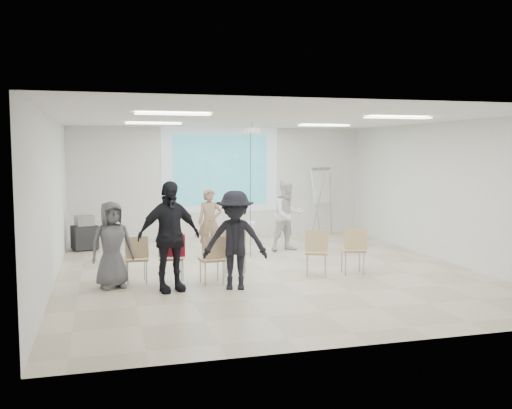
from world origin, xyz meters
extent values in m
cube|color=beige|center=(0.00, 0.00, -0.05)|extent=(8.00, 9.00, 0.10)
cube|color=white|center=(0.00, 0.00, 3.05)|extent=(8.00, 9.00, 0.10)
cube|color=silver|center=(0.00, 4.55, 1.50)|extent=(8.00, 0.10, 3.00)
cube|color=silver|center=(-4.05, 0.00, 1.50)|extent=(0.10, 9.00, 3.00)
cube|color=silver|center=(4.05, 0.00, 1.50)|extent=(0.10, 9.00, 3.00)
cube|color=silver|center=(0.00, 4.49, 1.85)|extent=(3.20, 0.01, 2.30)
cube|color=#34A5B3|center=(0.00, 4.47, 1.85)|extent=(2.60, 0.01, 1.90)
cylinder|color=silver|center=(0.00, 1.98, 0.03)|extent=(0.49, 0.49, 0.05)
cylinder|color=white|center=(0.00, 1.98, 0.36)|extent=(0.13, 0.13, 0.66)
cylinder|color=white|center=(0.00, 1.98, 0.71)|extent=(0.67, 0.67, 0.04)
cube|color=silver|center=(0.06, 1.95, 0.74)|extent=(0.24, 0.20, 0.01)
cube|color=#3E87BC|center=(-0.09, 2.03, 0.75)|extent=(0.16, 0.22, 0.02)
imported|color=#98795D|center=(-0.78, 1.95, 0.86)|extent=(0.67, 0.49, 1.72)
imported|color=white|center=(1.13, 2.05, 0.95)|extent=(1.06, 0.92, 1.90)
cube|color=silver|center=(-0.60, 2.20, 1.13)|extent=(0.05, 0.11, 0.04)
cube|color=white|center=(0.95, 2.30, 1.28)|extent=(0.07, 0.14, 0.04)
cube|color=tan|center=(-2.56, -0.36, 0.43)|extent=(0.42, 0.42, 0.04)
cube|color=tan|center=(-2.56, -0.56, 0.67)|extent=(0.41, 0.10, 0.39)
cylinder|color=gray|center=(-2.72, -0.53, 0.21)|extent=(0.02, 0.02, 0.42)
cylinder|color=#97999F|center=(-2.39, -0.52, 0.21)|extent=(0.02, 0.02, 0.42)
cylinder|color=gray|center=(-2.73, -0.21, 0.21)|extent=(0.02, 0.02, 0.42)
cylinder|color=gray|center=(-2.41, -0.19, 0.21)|extent=(0.02, 0.02, 0.42)
cube|color=tan|center=(-1.94, -0.57, 0.46)|extent=(0.52, 0.52, 0.04)
cube|color=tan|center=(-1.98, -0.77, 0.72)|extent=(0.44, 0.18, 0.41)
cylinder|color=gray|center=(-2.14, -0.70, 0.22)|extent=(0.03, 0.03, 0.45)
cylinder|color=gray|center=(-1.81, -0.78, 0.22)|extent=(0.03, 0.03, 0.45)
cylinder|color=#96999E|center=(-2.06, -0.36, 0.22)|extent=(0.03, 0.03, 0.45)
cylinder|color=gray|center=(-1.73, -0.44, 0.22)|extent=(0.03, 0.03, 0.45)
cube|color=tan|center=(-1.26, -0.79, 0.44)|extent=(0.45, 0.45, 0.04)
cube|color=tan|center=(-1.24, -0.98, 0.68)|extent=(0.42, 0.12, 0.39)
cylinder|color=gray|center=(-1.41, -0.97, 0.21)|extent=(0.02, 0.02, 0.43)
cylinder|color=#93959B|center=(-1.08, -0.93, 0.21)|extent=(0.02, 0.02, 0.43)
cylinder|color=#96999E|center=(-1.44, -0.64, 0.21)|extent=(0.02, 0.02, 0.43)
cylinder|color=#95979D|center=(-1.11, -0.60, 0.21)|extent=(0.02, 0.02, 0.43)
cube|color=tan|center=(-0.69, -0.23, 0.47)|extent=(0.55, 0.55, 0.04)
cube|color=tan|center=(-0.76, -0.43, 0.73)|extent=(0.45, 0.22, 0.42)
cylinder|color=gray|center=(-0.92, -0.35, 0.23)|extent=(0.03, 0.03, 0.46)
cylinder|color=gray|center=(-0.58, -0.45, 0.23)|extent=(0.03, 0.03, 0.46)
cylinder|color=gray|center=(-0.81, -0.01, 0.23)|extent=(0.03, 0.03, 0.46)
cylinder|color=gray|center=(-0.47, -0.11, 0.23)|extent=(0.03, 0.03, 0.46)
cube|color=tan|center=(0.78, -0.70, 0.45)|extent=(0.55, 0.55, 0.04)
cube|color=tan|center=(0.71, -0.89, 0.71)|extent=(0.43, 0.23, 0.40)
cylinder|color=#96999E|center=(0.56, -0.80, 0.22)|extent=(0.03, 0.03, 0.44)
cylinder|color=#93969B|center=(0.88, -0.93, 0.22)|extent=(0.03, 0.03, 0.44)
cylinder|color=gray|center=(0.68, -0.48, 0.22)|extent=(0.03, 0.03, 0.44)
cylinder|color=gray|center=(1.00, -0.61, 0.22)|extent=(0.03, 0.03, 0.44)
cube|color=tan|center=(1.53, -0.72, 0.46)|extent=(0.52, 0.52, 0.04)
cube|color=tan|center=(1.48, -0.92, 0.72)|extent=(0.44, 0.18, 0.41)
cylinder|color=gray|center=(1.32, -0.86, 0.23)|extent=(0.03, 0.03, 0.45)
cylinder|color=#929399|center=(1.66, -0.93, 0.23)|extent=(0.03, 0.03, 0.45)
cylinder|color=gray|center=(1.39, -0.51, 0.23)|extent=(0.03, 0.03, 0.45)
cylinder|color=gray|center=(1.74, -0.59, 0.23)|extent=(0.03, 0.03, 0.45)
cube|color=#B0152A|center=(-1.94, -0.79, 0.72)|extent=(0.41, 0.18, 0.38)
imported|color=black|center=(-1.26, -0.77, 0.47)|extent=(0.34, 0.26, 0.03)
imported|color=black|center=(-2.05, -1.14, 1.08)|extent=(1.41, 1.06, 2.16)
imported|color=black|center=(-0.94, -1.29, 0.97)|extent=(1.38, 0.98, 1.93)
imported|color=#5A5A5F|center=(-2.98, -0.63, 0.85)|extent=(0.94, 0.74, 1.70)
cylinder|color=gray|center=(2.56, 3.76, 0.89)|extent=(0.39, 0.08, 1.75)
cylinder|color=#93969B|center=(3.01, 3.96, 0.89)|extent=(0.24, 0.32, 1.75)
cylinder|color=gray|center=(2.66, 4.15, 0.89)|extent=(0.18, 0.37, 1.74)
cube|color=white|center=(2.74, 3.97, 1.43)|extent=(0.71, 0.46, 0.98)
cube|color=#919499|center=(2.72, 4.00, 1.88)|extent=(0.67, 0.34, 0.07)
cube|color=black|center=(-3.55, 3.38, 0.31)|extent=(0.67, 0.60, 0.56)
cube|color=gray|center=(-3.55, 3.38, 0.71)|extent=(0.48, 0.44, 0.25)
cylinder|color=black|center=(-3.71, 3.15, 0.03)|extent=(0.08, 0.08, 0.07)
cylinder|color=black|center=(-3.29, 3.30, 0.03)|extent=(0.08, 0.08, 0.07)
cylinder|color=black|center=(-3.82, 3.47, 0.03)|extent=(0.08, 0.08, 0.07)
cylinder|color=black|center=(-3.40, 3.61, 0.03)|extent=(0.08, 0.08, 0.07)
cube|color=white|center=(0.10, 1.50, 2.82)|extent=(0.30, 0.25, 0.10)
cylinder|color=gray|center=(0.10, 1.50, 2.93)|extent=(0.04, 0.04, 0.14)
cylinder|color=black|center=(0.04, 1.42, 1.39)|extent=(0.01, 0.01, 2.77)
cylinder|color=white|center=(0.14, 1.40, 1.39)|extent=(0.01, 0.01, 2.77)
cube|color=white|center=(-2.00, 2.00, 2.97)|extent=(1.20, 0.30, 0.02)
cube|color=white|center=(2.00, 2.00, 2.97)|extent=(1.20, 0.30, 0.02)
cube|color=white|center=(-2.00, -1.50, 2.97)|extent=(1.20, 0.30, 0.02)
cube|color=white|center=(2.00, -1.50, 2.97)|extent=(1.20, 0.30, 0.02)
camera|label=1|loc=(-3.13, -10.73, 2.41)|focal=40.00mm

